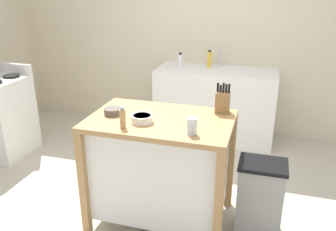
# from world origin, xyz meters

# --- Properties ---
(ground_plane) EXTENTS (6.30, 6.30, 0.00)m
(ground_plane) POSITION_xyz_m (0.00, 0.00, 0.00)
(ground_plane) COLOR #BCB29E
(ground_plane) RESTS_ON ground
(wall_back) EXTENTS (5.30, 0.10, 2.60)m
(wall_back) POSITION_xyz_m (0.00, 2.01, 1.30)
(wall_back) COLOR beige
(wall_back) RESTS_ON ground
(kitchen_island) EXTENTS (1.11, 0.73, 0.91)m
(kitchen_island) POSITION_xyz_m (0.04, -0.12, 0.51)
(kitchen_island) COLOR #AD7F4C
(kitchen_island) RESTS_ON ground
(knife_block) EXTENTS (0.11, 0.09, 0.25)m
(knife_block) POSITION_xyz_m (0.48, 0.15, 1.01)
(knife_block) COLOR olive
(knife_block) RESTS_ON kitchen_island
(bowl_ceramic_wide) EXTENTS (0.16, 0.16, 0.06)m
(bowl_ceramic_wide) POSITION_xyz_m (-0.06, -0.23, 0.94)
(bowl_ceramic_wide) COLOR silver
(bowl_ceramic_wide) RESTS_ON kitchen_island
(bowl_stoneware_deep) EXTENTS (0.14, 0.14, 0.05)m
(bowl_stoneware_deep) POSITION_xyz_m (-0.35, -0.14, 0.94)
(bowl_stoneware_deep) COLOR #564C47
(bowl_stoneware_deep) RESTS_ON kitchen_island
(drinking_cup) EXTENTS (0.07, 0.07, 0.12)m
(drinking_cup) POSITION_xyz_m (0.34, -0.34, 0.97)
(drinking_cup) COLOR silver
(drinking_cup) RESTS_ON kitchen_island
(pepper_grinder) EXTENTS (0.04, 0.04, 0.16)m
(pepper_grinder) POSITION_xyz_m (-0.16, -0.37, 0.99)
(pepper_grinder) COLOR tan
(pepper_grinder) RESTS_ON kitchen_island
(trash_bin) EXTENTS (0.36, 0.28, 0.63)m
(trash_bin) POSITION_xyz_m (0.84, -0.08, 0.32)
(trash_bin) COLOR gray
(trash_bin) RESTS_ON ground
(sink_counter) EXTENTS (1.46, 0.60, 0.89)m
(sink_counter) POSITION_xyz_m (0.20, 1.66, 0.45)
(sink_counter) COLOR white
(sink_counter) RESTS_ON ground
(sink_faucet) EXTENTS (0.02, 0.02, 0.22)m
(sink_faucet) POSITION_xyz_m (0.20, 1.80, 1.00)
(sink_faucet) COLOR #B7BCC1
(sink_faucet) RESTS_ON sink_counter
(bottle_hand_soap) EXTENTS (0.06, 0.06, 0.19)m
(bottle_hand_soap) POSITION_xyz_m (-0.26, 1.66, 0.98)
(bottle_hand_soap) COLOR white
(bottle_hand_soap) RESTS_ON sink_counter
(bottle_dish_soap) EXTENTS (0.05, 0.05, 0.22)m
(bottle_dish_soap) POSITION_xyz_m (0.08, 1.75, 1.00)
(bottle_dish_soap) COLOR yellow
(bottle_dish_soap) RESTS_ON sink_counter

